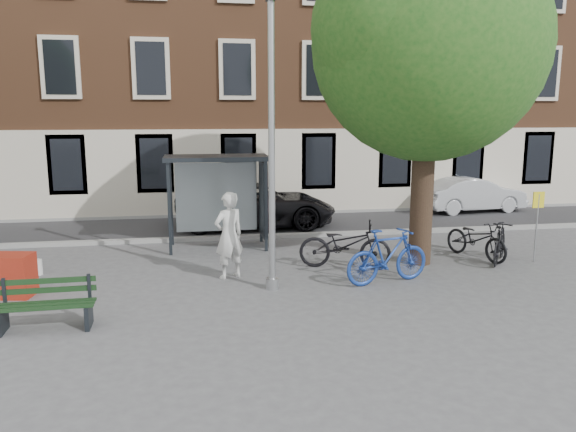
# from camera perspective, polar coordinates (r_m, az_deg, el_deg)

# --- Properties ---
(ground) EXTENTS (90.00, 90.00, 0.00)m
(ground) POSITION_cam_1_polar(r_m,az_deg,el_deg) (12.36, -1.60, -7.41)
(ground) COLOR #4C4C4F
(ground) RESTS_ON ground
(road) EXTENTS (40.00, 4.00, 0.01)m
(road) POSITION_cam_1_polar(r_m,az_deg,el_deg) (19.10, -4.48, -1.01)
(road) COLOR #28282B
(road) RESTS_ON ground
(curb_near) EXTENTS (40.00, 0.25, 0.12)m
(curb_near) POSITION_cam_1_polar(r_m,az_deg,el_deg) (17.14, -3.89, -2.14)
(curb_near) COLOR gray
(curb_near) RESTS_ON ground
(curb_far) EXTENTS (40.00, 0.25, 0.12)m
(curb_far) POSITION_cam_1_polar(r_m,az_deg,el_deg) (21.05, -4.96, 0.21)
(curb_far) COLOR gray
(curb_far) RESTS_ON ground
(building_row) EXTENTS (30.00, 8.00, 14.00)m
(building_row) POSITION_cam_1_polar(r_m,az_deg,el_deg) (24.91, -6.00, 17.80)
(building_row) COLOR brown
(building_row) RESTS_ON ground
(lamppost) EXTENTS (0.28, 0.35, 6.11)m
(lamppost) POSITION_cam_1_polar(r_m,az_deg,el_deg) (11.81, -1.67, 5.56)
(lamppost) COLOR #9EA0A3
(lamppost) RESTS_ON ground
(tree_right) EXTENTS (5.76, 5.60, 8.20)m
(tree_right) POSITION_cam_1_polar(r_m,az_deg,el_deg) (14.31, 14.37, 17.47)
(tree_right) COLOR black
(tree_right) RESTS_ON ground
(bus_shelter) EXTENTS (2.85, 1.45, 2.62)m
(bus_shelter) POSITION_cam_1_polar(r_m,az_deg,el_deg) (15.90, -5.85, 3.64)
(bus_shelter) COLOR #1E2328
(bus_shelter) RESTS_ON ground
(painter) EXTENTS (0.88, 0.77, 2.02)m
(painter) POSITION_cam_1_polar(r_m,az_deg,el_deg) (12.98, -6.02, -1.97)
(painter) COLOR silver
(painter) RESTS_ON ground
(bench) EXTENTS (1.69, 0.60, 0.86)m
(bench) POSITION_cam_1_polar(r_m,az_deg,el_deg) (10.94, -23.37, -8.49)
(bench) COLOR #1E2328
(bench) RESTS_ON ground
(bike_a) EXTENTS (2.38, 1.35, 1.18)m
(bike_a) POSITION_cam_1_polar(r_m,az_deg,el_deg) (13.90, 5.80, -2.90)
(bike_a) COLOR black
(bike_a) RESTS_ON ground
(bike_b) EXTENTS (2.18, 1.09, 1.26)m
(bike_b) POSITION_cam_1_polar(r_m,az_deg,el_deg) (12.79, 10.10, -4.02)
(bike_b) COLOR navy
(bike_b) RESTS_ON ground
(bike_c) EXTENTS (1.35, 2.12, 1.05)m
(bike_c) POSITION_cam_1_polar(r_m,az_deg,el_deg) (15.56, 18.60, -2.21)
(bike_c) COLOR black
(bike_c) RESTS_ON ground
(bike_d) EXTENTS (1.41, 1.61, 1.01)m
(bike_d) POSITION_cam_1_polar(r_m,az_deg,el_deg) (15.33, 20.72, -2.61)
(bike_d) COLOR black
(bike_d) RESTS_ON ground
(car_dark) EXTENTS (5.41, 2.60, 1.49)m
(car_dark) POSITION_cam_1_polar(r_m,az_deg,el_deg) (18.92, -3.29, 1.17)
(car_dark) COLOR black
(car_dark) RESTS_ON ground
(car_silver) EXTENTS (4.20, 1.85, 1.34)m
(car_silver) POSITION_cam_1_polar(r_m,az_deg,el_deg) (22.87, 18.24, 2.09)
(car_silver) COLOR #B6B9BE
(car_silver) RESTS_ON ground
(red_stand) EXTENTS (0.99, 0.75, 0.90)m
(red_stand) POSITION_cam_1_polar(r_m,az_deg,el_deg) (13.10, -26.37, -5.43)
(red_stand) COLOR maroon
(red_stand) RESTS_ON ground
(bucket_b) EXTENTS (0.28, 0.28, 0.36)m
(bucket_b) POSITION_cam_1_polar(r_m,az_deg,el_deg) (14.32, -26.39, -5.27)
(bucket_b) COLOR silver
(bucket_b) RESTS_ON ground
(bucket_c) EXTENTS (0.29, 0.29, 0.36)m
(bucket_c) POSITION_cam_1_polar(r_m,az_deg,el_deg) (14.62, -24.21, -4.78)
(bucket_c) COLOR silver
(bucket_c) RESTS_ON ground
(notice_sign) EXTENTS (0.31, 0.04, 1.82)m
(notice_sign) POSITION_cam_1_polar(r_m,az_deg,el_deg) (15.62, 24.02, 0.38)
(notice_sign) COLOR #9EA0A3
(notice_sign) RESTS_ON ground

